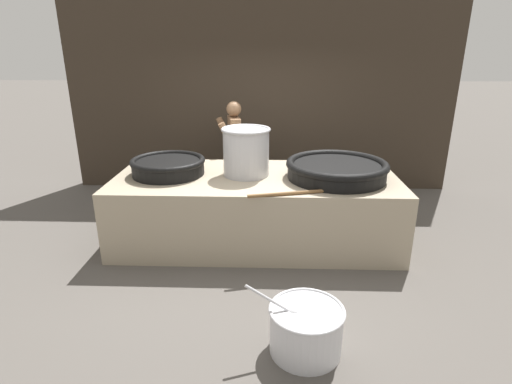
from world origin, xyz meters
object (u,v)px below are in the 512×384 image
stock_pot (246,151)px  prep_bowl_vegetables (306,328)px  giant_wok_far (337,169)px  giant_wok_near (168,166)px  cook (234,150)px

stock_pot → prep_bowl_vegetables: size_ratio=0.76×
giant_wok_far → prep_bowl_vegetables: size_ratio=1.54×
giant_wok_far → stock_pot: bearing=174.6°
giant_wok_near → stock_pot: 1.03m
giant_wok_near → giant_wok_far: size_ratio=0.75×
giant_wok_far → cook: 1.98m
giant_wok_near → giant_wok_far: (2.15, -0.09, 0.01)m
stock_pot → prep_bowl_vegetables: bearing=-74.2°
cook → prep_bowl_vegetables: cook is taller
giant_wok_near → cook: (0.74, 1.29, -0.10)m
giant_wok_far → giant_wok_near: bearing=177.5°
cook → prep_bowl_vegetables: bearing=93.3°
giant_wok_near → prep_bowl_vegetables: size_ratio=1.16×
giant_wok_near → prep_bowl_vegetables: giant_wok_near is taller
cook → stock_pot: bearing=90.8°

